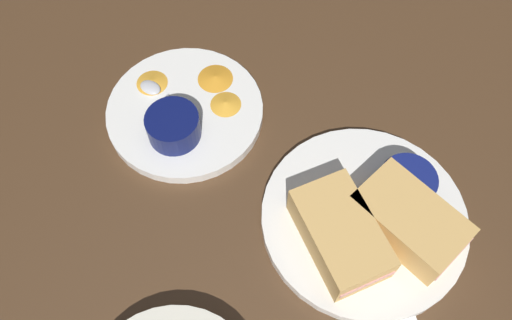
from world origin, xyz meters
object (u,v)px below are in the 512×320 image
at_px(plate_sandwich_main, 364,219).
at_px(sandwich_half_near, 340,234).
at_px(ramekin_dark_sauce, 405,185).
at_px(spoon_by_gravy_ramekin, 158,92).
at_px(sandwich_half_far, 409,220).
at_px(ramekin_light_gravy, 173,126).
at_px(spoon_by_dark_ramekin, 378,224).
at_px(plate_chips_companion, 185,112).

bearing_deg(plate_sandwich_main, sandwich_half_near, 105.07).
relative_size(ramekin_dark_sauce, spoon_by_gravy_ramekin, 0.75).
bearing_deg(sandwich_half_near, sandwich_half_far, -104.93).
relative_size(ramekin_dark_sauce, ramekin_light_gravy, 0.98).
distance_m(sandwich_half_far, ramekin_dark_sauce, 0.05).
xyz_separation_m(spoon_by_dark_ramekin, spoon_by_gravy_ramekin, (0.31, 0.17, 0.00)).
relative_size(plate_sandwich_main, sandwich_half_far, 1.75).
distance_m(ramekin_dark_sauce, ramekin_light_gravy, 0.31).
distance_m(sandwich_half_far, plate_chips_companion, 0.33).
bearing_deg(plate_sandwich_main, ramekin_light_gravy, 37.39).
height_order(ramekin_dark_sauce, plate_chips_companion, ramekin_dark_sauce).
height_order(plate_sandwich_main, sandwich_half_near, sandwich_half_near).
xyz_separation_m(plate_chips_companion, spoon_by_gravy_ramekin, (0.04, 0.02, 0.01)).
xyz_separation_m(sandwich_half_near, sandwich_half_far, (-0.02, -0.08, 0.00)).
bearing_deg(spoon_by_dark_ramekin, plate_chips_companion, 28.64).
relative_size(sandwich_half_near, ramekin_light_gravy, 1.90).
relative_size(spoon_by_dark_ramekin, ramekin_light_gravy, 1.34).
xyz_separation_m(ramekin_dark_sauce, spoon_by_dark_ramekin, (-0.02, 0.05, -0.02)).
bearing_deg(plate_chips_companion, sandwich_half_far, -148.67).
height_order(plate_sandwich_main, spoon_by_gravy_ramekin, spoon_by_gravy_ramekin).
xyz_separation_m(sandwich_half_near, spoon_by_gravy_ramekin, (0.30, 0.11, -0.02)).
xyz_separation_m(spoon_by_dark_ramekin, plate_chips_companion, (0.27, 0.15, -0.01)).
bearing_deg(plate_sandwich_main, spoon_by_dark_ramekin, -156.84).
height_order(spoon_by_dark_ramekin, spoon_by_gravy_ramekin, same).
xyz_separation_m(plate_chips_companion, ramekin_light_gravy, (-0.03, 0.03, 0.03)).
bearing_deg(sandwich_half_near, plate_chips_companion, 19.15).
bearing_deg(spoon_by_dark_ramekin, spoon_by_gravy_ramekin, 28.82).
bearing_deg(spoon_by_dark_ramekin, sandwich_half_far, -122.54).
bearing_deg(sandwich_half_near, spoon_by_dark_ramekin, -94.62).
height_order(ramekin_dark_sauce, spoon_by_gravy_ramekin, ramekin_dark_sauce).
relative_size(plate_sandwich_main, ramekin_dark_sauce, 3.69).
bearing_deg(spoon_by_gravy_ramekin, ramekin_dark_sauce, -142.32).
xyz_separation_m(sandwich_half_near, ramekin_light_gravy, (0.23, 0.12, -0.00)).
height_order(plate_sandwich_main, ramekin_light_gravy, ramekin_light_gravy).
bearing_deg(plate_sandwich_main, sandwich_half_far, -134.93).
distance_m(plate_sandwich_main, ramekin_dark_sauce, 0.07).
distance_m(plate_chips_companion, spoon_by_gravy_ramekin, 0.05).
xyz_separation_m(sandwich_half_near, ramekin_dark_sauce, (0.02, -0.11, -0.00)).
relative_size(ramekin_dark_sauce, spoon_by_dark_ramekin, 0.73).
bearing_deg(ramekin_dark_sauce, spoon_by_dark_ramekin, 114.82).
height_order(sandwich_half_near, plate_chips_companion, sandwich_half_near).
height_order(sandwich_half_far, spoon_by_gravy_ramekin, sandwich_half_far).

